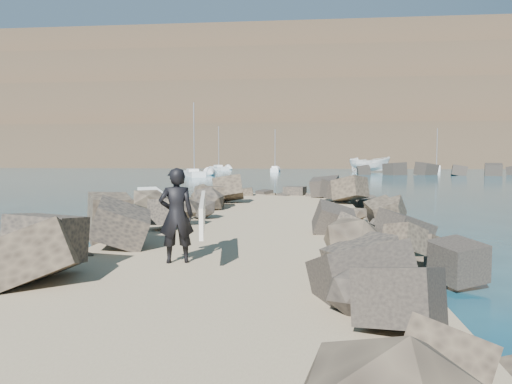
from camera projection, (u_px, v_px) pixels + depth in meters
ground at (260, 243)px, 13.82m from camera, size 800.00×800.00×0.00m
jetty at (252, 245)px, 11.82m from camera, size 6.00×26.00×0.60m
riprap_left at (140, 232)px, 12.60m from camera, size 2.60×22.00×1.00m
riprap_right at (373, 236)px, 11.99m from camera, size 2.60×22.00×1.00m
headland at (335, 117)px, 170.38m from camera, size 360.00×140.00×32.00m
surfboard_resting at (160, 203)px, 14.75m from camera, size 1.95×2.28×0.08m
boat_imported at (369, 164)px, 79.30m from camera, size 6.75×3.75×2.46m
surfer_with_board at (180, 215)px, 8.41m from camera, size 1.01×1.97×1.61m
sailboat_a at (194, 174)px, 61.89m from camera, size 4.39×7.84×9.27m
sailboat_d at (437, 169)px, 86.33m from camera, size 2.87×6.27×7.50m
sailboat_b at (275, 170)px, 80.64m from camera, size 1.42×5.74×7.03m
sailboat_e at (219, 168)px, 92.06m from camera, size 4.66×6.63×8.21m
sailboat_f at (459, 167)px, 103.40m from camera, size 3.91×5.69×7.12m
headland_buildings at (358, 59)px, 160.66m from camera, size 137.50×30.50×5.00m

